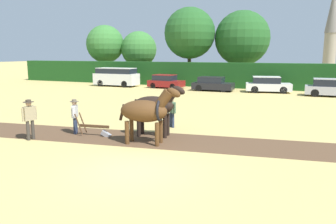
# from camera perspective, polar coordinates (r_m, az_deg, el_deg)

# --- Properties ---
(ground_plane) EXTENTS (240.00, 240.00, 0.00)m
(ground_plane) POSITION_cam_1_polar(r_m,az_deg,el_deg) (10.87, -5.80, -10.05)
(ground_plane) COLOR tan
(plowed_furrow_strip) EXTENTS (30.51, 6.89, 0.01)m
(plowed_furrow_strip) POSITION_cam_1_polar(r_m,az_deg,el_deg) (16.48, -18.66, -3.51)
(plowed_furrow_strip) COLOR brown
(plowed_furrow_strip) RESTS_ON ground
(hedgerow) EXTENTS (62.60, 1.45, 2.74)m
(hedgerow) POSITION_cam_1_polar(r_m,az_deg,el_deg) (36.60, 14.83, 6.12)
(hedgerow) COLOR #194719
(hedgerow) RESTS_ON ground
(tree_far_left) EXTENTS (5.20, 5.20, 7.62)m
(tree_far_left) POSITION_cam_1_polar(r_m,az_deg,el_deg) (47.36, -10.90, 11.52)
(tree_far_left) COLOR brown
(tree_far_left) RESTS_ON ground
(tree_left) EXTENTS (4.87, 4.87, 6.75)m
(tree_left) POSITION_cam_1_polar(r_m,az_deg,el_deg) (46.03, -5.09, 10.83)
(tree_left) COLOR brown
(tree_left) RESTS_ON ground
(tree_center_left) EXTENTS (6.14, 6.14, 9.21)m
(tree_center_left) POSITION_cam_1_polar(r_m,az_deg,el_deg) (40.64, 3.79, 13.52)
(tree_center_left) COLOR brown
(tree_center_left) RESTS_ON ground
(tree_center) EXTENTS (6.55, 6.55, 8.80)m
(tree_center) POSITION_cam_1_polar(r_m,az_deg,el_deg) (41.15, 12.81, 12.40)
(tree_center) COLOR #423323
(tree_center) RESTS_ON ground
(church_spire) EXTENTS (2.67, 2.67, 17.31)m
(church_spire) POSITION_cam_1_polar(r_m,az_deg,el_deg) (75.80, 26.63, 13.15)
(church_spire) COLOR gray
(church_spire) RESTS_ON ground
(draft_horse_lead_left) EXTENTS (2.72, 1.24, 2.47)m
(draft_horse_lead_left) POSITION_cam_1_polar(r_m,az_deg,el_deg) (13.57, -3.80, 0.17)
(draft_horse_lead_left) COLOR #513319
(draft_horse_lead_left) RESTS_ON ground
(draft_horse_lead_right) EXTENTS (2.58, 1.16, 2.42)m
(draft_horse_lead_right) POSITION_cam_1_polar(r_m,az_deg,el_deg) (14.83, -2.20, 1.07)
(draft_horse_lead_right) COLOR black
(draft_horse_lead_right) RESTS_ON ground
(plow) EXTENTS (1.73, 0.56, 1.13)m
(plow) POSITION_cam_1_polar(r_m,az_deg,el_deg) (15.39, -12.31, -2.92)
(plow) COLOR #4C331E
(plow) RESTS_ON ground
(farmer_at_plow) EXTENTS (0.41, 0.60, 1.64)m
(farmer_at_plow) POSITION_cam_1_polar(r_m,az_deg,el_deg) (15.94, -15.92, -0.33)
(farmer_at_plow) COLOR #28334C
(farmer_at_plow) RESTS_ON ground
(farmer_beside_team) EXTENTS (0.52, 0.43, 1.53)m
(farmer_beside_team) POSITION_cam_1_polar(r_m,az_deg,el_deg) (16.68, 0.69, 0.26)
(farmer_beside_team) COLOR #28334C
(farmer_beside_team) RESTS_ON ground
(farmer_onlooker_left) EXTENTS (0.45, 0.67, 1.78)m
(farmer_onlooker_left) POSITION_cam_1_polar(r_m,az_deg,el_deg) (15.46, -22.99, -0.68)
(farmer_onlooker_left) COLOR #38332D
(farmer_onlooker_left) RESTS_ON ground
(parked_van) EXTENTS (5.08, 2.07, 2.10)m
(parked_van) POSITION_cam_1_polar(r_m,az_deg,el_deg) (38.35, -8.99, 6.08)
(parked_van) COLOR silver
(parked_van) RESTS_ON ground
(parked_car_left) EXTENTS (3.92, 2.08, 1.47)m
(parked_car_left) POSITION_cam_1_polar(r_m,az_deg,el_deg) (35.87, -0.40, 5.31)
(parked_car_left) COLOR maroon
(parked_car_left) RESTS_ON ground
(parked_car_center_left) EXTENTS (4.06, 1.82, 1.42)m
(parked_car_center_left) POSITION_cam_1_polar(r_m,az_deg,el_deg) (33.49, 7.76, 4.85)
(parked_car_center_left) COLOR black
(parked_car_center_left) RESTS_ON ground
(parked_car_center) EXTENTS (4.49, 2.57, 1.54)m
(parked_car_center) POSITION_cam_1_polar(r_m,az_deg,el_deg) (33.25, 16.95, 4.56)
(parked_car_center) COLOR silver
(parked_car_center) RESTS_ON ground
(parked_car_center_right) EXTENTS (4.38, 1.78, 1.57)m
(parked_car_center_right) POSITION_cam_1_polar(r_m,az_deg,el_deg) (32.15, 26.51, 3.77)
(parked_car_center_right) COLOR #A8A8B2
(parked_car_center_right) RESTS_ON ground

